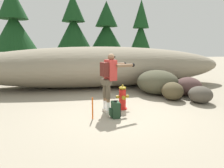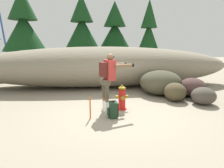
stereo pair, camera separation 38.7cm
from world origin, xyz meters
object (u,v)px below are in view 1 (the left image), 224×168
object	(u,v)px
utility_worker	(110,75)
survey_stake	(93,108)
boulder_small	(188,86)
spare_backpack	(115,110)
boulder_mid	(200,95)
boulder_outlier	(172,91)
boulder_large	(157,82)
fire_hydrant	(122,98)

from	to	relation	value
utility_worker	survey_stake	xyz separation A→B (m)	(-0.58, -0.55, -0.79)
utility_worker	boulder_small	xyz separation A→B (m)	(3.43, 1.32, -0.72)
spare_backpack	survey_stake	distance (m)	0.63
boulder_small	survey_stake	bearing A→B (deg)	-155.07
boulder_mid	boulder_outlier	distance (m)	0.94
spare_backpack	boulder_large	size ratio (longest dim) A/B	0.28
boulder_mid	boulder_small	world-z (taller)	boulder_small
utility_worker	boulder_small	bearing A→B (deg)	2.91
fire_hydrant	boulder_small	bearing A→B (deg)	21.48
spare_backpack	boulder_small	distance (m)	3.87
spare_backpack	survey_stake	size ratio (longest dim) A/B	0.78
fire_hydrant	boulder_outlier	xyz separation A→B (m)	(2.08, 0.72, -0.03)
boulder_mid	fire_hydrant	bearing A→B (deg)	-176.82
boulder_large	survey_stake	bearing A→B (deg)	-140.69
spare_backpack	boulder_small	size ratio (longest dim) A/B	0.45
fire_hydrant	spare_backpack	world-z (taller)	fire_hydrant
survey_stake	spare_backpack	bearing A→B (deg)	0.40
spare_backpack	survey_stake	bearing A→B (deg)	-0.03
boulder_large	boulder_small	size ratio (longest dim) A/B	1.60
boulder_large	boulder_mid	size ratio (longest dim) A/B	1.97
boulder_large	fire_hydrant	bearing A→B (deg)	-138.28
fire_hydrant	boulder_large	bearing A→B (deg)	41.72
survey_stake	boulder_mid	bearing A→B (deg)	12.35
spare_backpack	fire_hydrant	bearing A→B (deg)	-119.95
boulder_large	boulder_outlier	world-z (taller)	boulder_large
fire_hydrant	survey_stake	distance (m)	1.21
boulder_large	boulder_outlier	size ratio (longest dim) A/B	1.83
utility_worker	boulder_small	distance (m)	3.74
boulder_small	boulder_outlier	size ratio (longest dim) A/B	1.14
boulder_large	boulder_small	bearing A→B (deg)	-26.47
utility_worker	survey_stake	world-z (taller)	utility_worker
boulder_large	survey_stake	xyz separation A→B (m)	(-2.93, -2.40, -0.19)
utility_worker	boulder_outlier	size ratio (longest dim) A/B	1.87
fire_hydrant	boulder_outlier	bearing A→B (deg)	19.13
boulder_mid	survey_stake	world-z (taller)	survey_stake
utility_worker	spare_backpack	xyz separation A→B (m)	(0.04, -0.54, -0.87)
boulder_mid	spare_backpack	bearing A→B (deg)	-165.43
fire_hydrant	survey_stake	xyz separation A→B (m)	(-1.00, -0.68, -0.06)
boulder_small	survey_stake	xyz separation A→B (m)	(-4.01, -1.86, -0.07)
utility_worker	survey_stake	bearing A→B (deg)	-154.86
utility_worker	boulder_large	bearing A→B (deg)	20.16
utility_worker	spare_backpack	distance (m)	1.03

